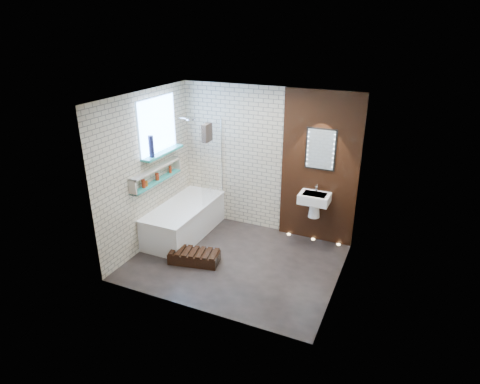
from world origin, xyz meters
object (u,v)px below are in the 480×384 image
at_px(bathtub, 184,219).
at_px(bath_screen, 212,162).
at_px(walnut_step, 194,257).
at_px(led_mirror, 321,149).
at_px(washbasin, 314,201).

height_order(bathtub, bath_screen, bath_screen).
bearing_deg(bathtub, walnut_step, -50.20).
distance_m(bath_screen, led_mirror, 1.89).
relative_size(washbasin, walnut_step, 0.74).
relative_size(bathtub, led_mirror, 2.49).
bearing_deg(washbasin, bathtub, -163.99).
bearing_deg(bath_screen, bathtub, -128.90).
xyz_separation_m(bathtub, bath_screen, (0.35, 0.44, 0.99)).
bearing_deg(washbasin, walnut_step, -138.44).
bearing_deg(led_mirror, walnut_step, -135.33).
bearing_deg(walnut_step, bathtub, 129.80).
height_order(led_mirror, walnut_step, led_mirror).
bearing_deg(led_mirror, washbasin, -90.00).
relative_size(washbasin, led_mirror, 0.83).
xyz_separation_m(bathtub, walnut_step, (0.62, -0.75, -0.20)).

